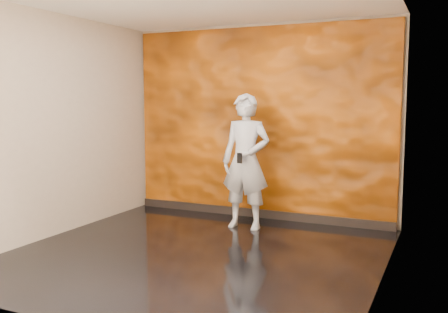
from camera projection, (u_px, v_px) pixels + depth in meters
room at (196, 129)px, 5.45m from camera, size 4.02×4.02×2.81m
feature_wall at (259, 123)px, 7.22m from camera, size 3.90×0.06×2.75m
baseboard at (257, 213)px, 7.33m from camera, size 3.90×0.04×0.12m
man at (246, 161)px, 6.65m from camera, size 0.67×0.44×1.80m
phone at (240, 158)px, 6.40m from camera, size 0.07×0.03×0.13m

